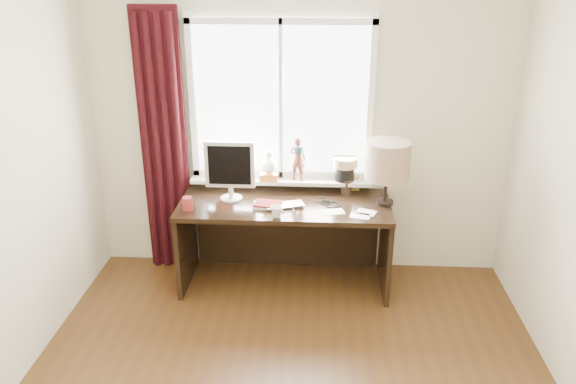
# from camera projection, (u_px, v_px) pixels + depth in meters

# --- Properties ---
(wall_back) EXTENTS (3.50, 0.00, 2.60)m
(wall_back) POSITION_uv_depth(u_px,v_px,m) (299.00, 124.00, 4.64)
(wall_back) COLOR beige
(wall_back) RESTS_ON ground
(laptop) EXTENTS (0.35, 0.28, 0.02)m
(laptop) POSITION_uv_depth(u_px,v_px,m) (285.00, 205.00, 4.43)
(laptop) COLOR silver
(laptop) RESTS_ON desk
(mug) EXTENTS (0.12, 0.12, 0.09)m
(mug) POSITION_uv_depth(u_px,v_px,m) (277.00, 211.00, 4.25)
(mug) COLOR white
(mug) RESTS_ON desk
(red_cup) EXTENTS (0.08, 0.08, 0.10)m
(red_cup) POSITION_uv_depth(u_px,v_px,m) (188.00, 204.00, 4.37)
(red_cup) COLOR maroon
(red_cup) RESTS_ON desk
(window) EXTENTS (1.52, 0.20, 1.40)m
(window) POSITION_uv_depth(u_px,v_px,m) (282.00, 125.00, 4.60)
(window) COLOR white
(window) RESTS_ON ground
(curtain) EXTENTS (0.38, 0.09, 2.25)m
(curtain) POSITION_uv_depth(u_px,v_px,m) (164.00, 147.00, 4.69)
(curtain) COLOR black
(curtain) RESTS_ON floor
(desk) EXTENTS (1.70, 0.70, 0.75)m
(desk) POSITION_uv_depth(u_px,v_px,m) (285.00, 225.00, 4.70)
(desk) COLOR black
(desk) RESTS_ON floor
(monitor) EXTENTS (0.40, 0.18, 0.49)m
(monitor) POSITION_uv_depth(u_px,v_px,m) (230.00, 167.00, 4.48)
(monitor) COLOR beige
(monitor) RESTS_ON desk
(notebook_stack) EXTENTS (0.24, 0.18, 0.03)m
(notebook_stack) POSITION_uv_depth(u_px,v_px,m) (268.00, 205.00, 4.44)
(notebook_stack) COLOR beige
(notebook_stack) RESTS_ON desk
(brush_holder) EXTENTS (0.09, 0.09, 0.25)m
(brush_holder) POSITION_uv_depth(u_px,v_px,m) (346.00, 186.00, 4.68)
(brush_holder) COLOR black
(brush_holder) RESTS_ON desk
(icon_frame) EXTENTS (0.10, 0.03, 0.13)m
(icon_frame) POSITION_uv_depth(u_px,v_px,m) (354.00, 183.00, 4.73)
(icon_frame) COLOR gold
(icon_frame) RESTS_ON desk
(table_lamp) EXTENTS (0.35, 0.35, 0.52)m
(table_lamp) POSITION_uv_depth(u_px,v_px,m) (387.00, 161.00, 4.35)
(table_lamp) COLOR black
(table_lamp) RESTS_ON desk
(loose_papers) EXTENTS (0.42, 0.22, 0.00)m
(loose_papers) POSITION_uv_depth(u_px,v_px,m) (353.00, 213.00, 4.32)
(loose_papers) COLOR white
(loose_papers) RESTS_ON desk
(desk_cables) EXTENTS (0.23, 0.23, 0.01)m
(desk_cables) POSITION_uv_depth(u_px,v_px,m) (327.00, 203.00, 4.51)
(desk_cables) COLOR black
(desk_cables) RESTS_ON desk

